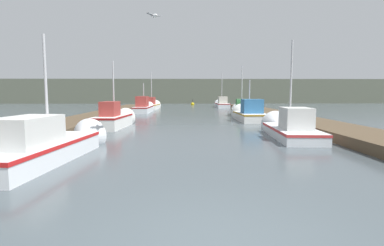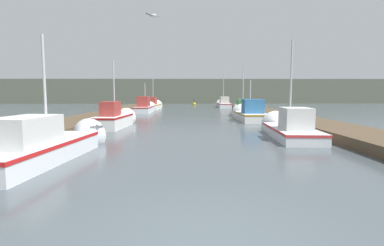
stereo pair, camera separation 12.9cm
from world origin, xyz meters
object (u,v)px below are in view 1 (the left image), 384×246
Objects in this scene: fishing_boat_2 at (115,119)px; fishing_boat_4 at (241,110)px; fishing_boat_5 at (144,107)px; fishing_boat_7 at (221,104)px; fishing_boat_3 at (248,114)px; mooring_piling_0 at (108,114)px; channel_buoy at (193,104)px; mooring_piling_1 at (226,103)px; mooring_piling_2 at (145,104)px; mooring_piling_3 at (137,106)px; fishing_boat_6 at (152,105)px; fishing_boat_1 at (288,128)px; fishing_boat_0 at (51,144)px; seagull_lead at (154,16)px.

fishing_boat_4 is at bearing 47.93° from fishing_boat_2.
fishing_boat_4 is at bearing -24.92° from fishing_boat_5.
fishing_boat_3 is at bearing -90.96° from fishing_boat_7.
mooring_piling_0 is 1.15× the size of channel_buoy.
fishing_boat_5 is at bearing -127.13° from mooring_piling_1.
mooring_piling_2 is (-9.75, 16.94, 0.08)m from fishing_boat_3.
mooring_piling_3 is 1.01× the size of channel_buoy.
fishing_boat_6 reaches higher than mooring_piling_0.
fishing_boat_1 reaches higher than fishing_boat_3.
seagull_lead is (3.01, 1.35, 4.07)m from fishing_boat_0.
mooring_piling_1 is 34.26m from seagull_lead.
fishing_boat_6 is 26.36m from seagull_lead.
fishing_boat_1 is 11.20× the size of seagull_lead.
fishing_boat_1 is 0.89× the size of fishing_boat_5.
mooring_piling_3 reaches higher than channel_buoy.
fishing_boat_6 is 11.81m from channel_buoy.
seagull_lead is (3.05, -7.07, 4.05)m from fishing_boat_2.
fishing_boat_0 is 5.71× the size of mooring_piling_2.
fishing_boat_0 is at bearing 163.39° from seagull_lead.
fishing_boat_1 is 30.14m from mooring_piling_1.
channel_buoy is at bearing 119.42° from fishing_boat_7.
mooring_piling_1 is 0.93× the size of mooring_piling_2.
fishing_boat_1 is at bearing -65.61° from fishing_boat_6.
fishing_boat_4 reaches higher than channel_buoy.
mooring_piling_3 is at bearing 98.49° from fishing_boat_2.
fishing_boat_7 is 30.71m from seagull_lead.
fishing_boat_4 is 6.14× the size of mooring_piling_1.
fishing_boat_4 is 0.95× the size of fishing_boat_5.
fishing_boat_3 is at bearing 30.01° from fishing_boat_2.
mooring_piling_0 is at bearing -93.64° from fishing_boat_5.
channel_buoy is at bearing 146.23° from mooring_piling_1.
fishing_boat_2 is 18.79m from fishing_boat_6.
mooring_piling_0 is at bearing -167.34° from fishing_boat_3.
fishing_boat_1 is 33.47m from channel_buoy.
fishing_boat_6 is (-0.00, 27.21, -0.01)m from fishing_boat_0.
mooring_piling_3 is (-0.12, -5.54, 0.01)m from mooring_piling_2.
fishing_boat_2 is at bearing 95.29° from fishing_boat_0.
fishing_boat_4 is at bearing 84.67° from fishing_boat_3.
channel_buoy is (5.18, 29.41, -0.32)m from fishing_boat_2.
mooring_piling_0 reaches higher than mooring_piling_3.
fishing_boat_3 is at bearing 94.95° from fishing_boat_1.
fishing_boat_0 is 5.24m from seagull_lead.
fishing_boat_4 is 5.64× the size of channel_buoy.
fishing_boat_5 is 2.87m from mooring_piling_3.
fishing_boat_4 reaches higher than mooring_piling_0.
fishing_boat_7 reaches higher than fishing_boat_0.
fishing_boat_2 is 0.87× the size of fishing_boat_6.
fishing_boat_0 is 32.45m from fishing_boat_7.
fishing_boat_0 reaches higher than channel_buoy.
mooring_piling_3 is (-9.86, 11.40, 0.09)m from fishing_boat_3.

